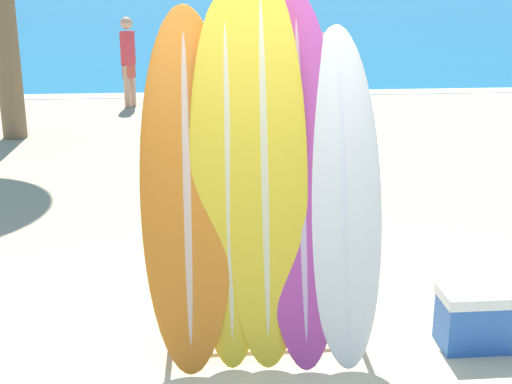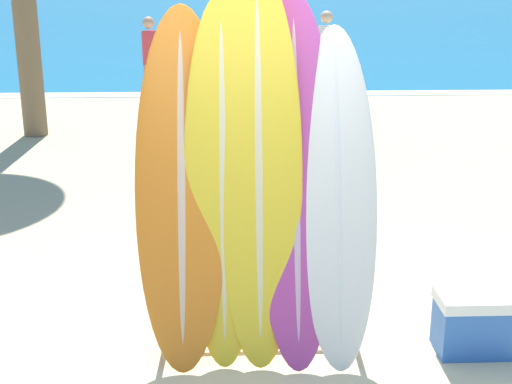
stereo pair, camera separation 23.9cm
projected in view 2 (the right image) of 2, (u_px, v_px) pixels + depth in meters
ground_plane at (260, 365)px, 4.57m from camera, size 160.00×160.00×0.00m
ocean_water at (230, 13)px, 42.48m from camera, size 120.00×60.00×0.01m
surfboard_rack at (261, 287)px, 4.65m from camera, size 1.32×0.04×0.83m
surfboard_slot_0 at (182, 187)px, 4.50m from camera, size 0.59×0.83×2.23m
surfboard_slot_1 at (223, 181)px, 4.49m from camera, size 0.49×0.69×2.30m
surfboard_slot_2 at (259, 167)px, 4.49m from camera, size 0.56×0.79×2.47m
surfboard_slot_3 at (296, 179)px, 4.54m from camera, size 0.53×0.89×2.31m
surfboard_slot_4 at (338, 196)px, 4.54m from camera, size 0.51×0.85×2.10m
person_near_water at (150, 58)px, 13.07m from camera, size 0.26×0.28×1.63m
person_mid_beach at (333, 95)px, 8.93m from camera, size 0.23×0.28×1.70m
person_far_left at (233, 95)px, 8.88m from camera, size 0.23×0.29×1.72m
person_far_right at (325, 54)px, 13.18m from camera, size 0.30×0.26×1.72m
cooler_box at (474, 323)px, 4.69m from camera, size 0.51×0.32×0.41m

